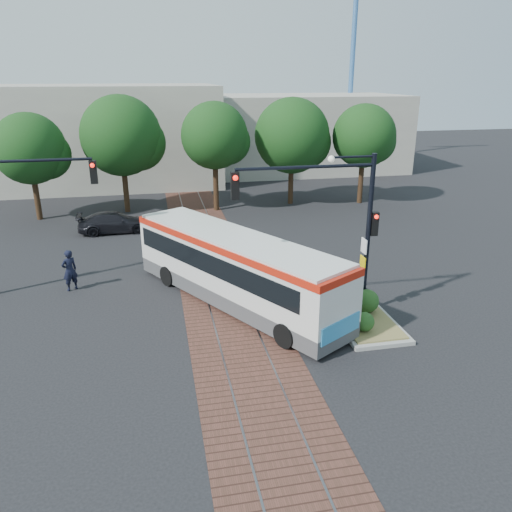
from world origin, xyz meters
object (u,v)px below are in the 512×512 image
(city_bus, at_px, (235,266))
(signal_pole_main, at_px, (338,212))
(parked_car, at_px, (115,222))
(signal_pole_left, at_px, (10,204))
(traffic_island, at_px, (357,306))
(officer, at_px, (70,270))

(city_bus, relative_size, signal_pole_main, 1.73)
(signal_pole_main, distance_m, parked_car, 16.10)
(city_bus, bearing_deg, signal_pole_left, 130.76)
(traffic_island, distance_m, signal_pole_main, 3.95)
(city_bus, height_order, signal_pole_main, signal_pole_main)
(city_bus, height_order, traffic_island, city_bus)
(traffic_island, relative_size, officer, 2.85)
(traffic_island, xyz_separation_m, officer, (-11.23, 4.68, 0.58))
(parked_car, bearing_deg, signal_pole_main, -147.81)
(city_bus, xyz_separation_m, signal_pole_left, (-8.71, 2.90, 2.26))
(signal_pole_left, bearing_deg, signal_pole_main, -21.45)
(parked_car, bearing_deg, officer, 168.37)
(signal_pole_main, bearing_deg, parked_car, 124.59)
(signal_pole_left, bearing_deg, traffic_island, -20.36)
(traffic_island, relative_size, signal_pole_main, 0.87)
(city_bus, xyz_separation_m, officer, (-6.76, 2.68, -0.69))
(signal_pole_left, distance_m, officer, 3.55)
(city_bus, height_order, officer, city_bus)
(signal_pole_main, xyz_separation_m, signal_pole_left, (-12.23, 4.80, -0.29))
(city_bus, distance_m, officer, 7.30)
(city_bus, xyz_separation_m, signal_pole_main, (3.52, -1.91, 2.55))
(signal_pole_main, bearing_deg, signal_pole_left, 158.55)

